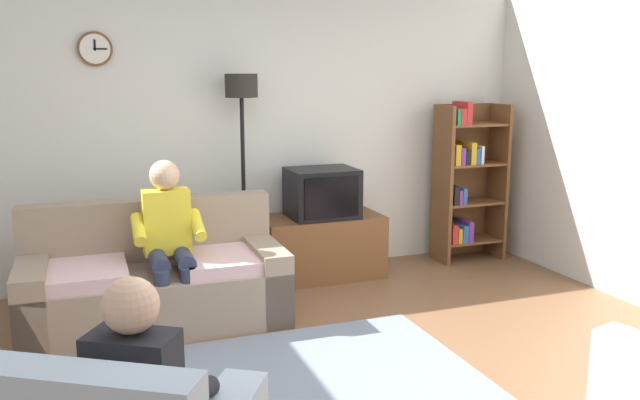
# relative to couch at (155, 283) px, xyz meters

# --- Properties ---
(back_wall_assembly) EXTENTS (6.20, 0.17, 2.70)m
(back_wall_assembly) POSITION_rel_couch_xyz_m (0.90, 1.04, 1.04)
(back_wall_assembly) COLOR silver
(back_wall_assembly) RESTS_ON ground_plane
(couch) EXTENTS (1.91, 0.90, 0.90)m
(couch) POSITION_rel_couch_xyz_m (0.00, 0.00, 0.00)
(couch) COLOR gray
(couch) RESTS_ON ground_plane
(tv_stand) EXTENTS (1.10, 0.56, 0.57)m
(tv_stand) POSITION_rel_couch_xyz_m (1.57, 0.63, -0.03)
(tv_stand) COLOR brown
(tv_stand) RESTS_ON ground_plane
(tv) EXTENTS (0.60, 0.49, 0.44)m
(tv) POSITION_rel_couch_xyz_m (1.57, 0.61, 0.48)
(tv) COLOR black
(tv) RESTS_ON tv_stand
(bookshelf) EXTENTS (0.68, 0.36, 1.58)m
(bookshelf) POSITION_rel_couch_xyz_m (3.12, 0.70, 0.49)
(bookshelf) COLOR brown
(bookshelf) RESTS_ON ground_plane
(floor_lamp) EXTENTS (0.28, 0.28, 1.85)m
(floor_lamp) POSITION_rel_couch_xyz_m (0.88, 0.73, 1.14)
(floor_lamp) COLOR black
(floor_lamp) RESTS_ON ground_plane
(area_rug) EXTENTS (2.20, 1.70, 0.01)m
(area_rug) POSITION_rel_couch_xyz_m (0.71, -1.37, -0.31)
(area_rug) COLOR slate
(area_rug) RESTS_ON ground_plane
(person_on_couch) EXTENTS (0.51, 0.54, 1.24)m
(person_on_couch) POSITION_rel_couch_xyz_m (0.10, -0.11, 0.39)
(person_on_couch) COLOR yellow
(person_on_couch) RESTS_ON ground_plane
(person_in_left_armchair) EXTENTS (0.61, 0.64, 1.12)m
(person_in_left_armchair) POSITION_rel_couch_xyz_m (-0.29, -2.32, 0.29)
(person_in_left_armchair) COLOR black
(person_in_left_armchair) RESTS_ON ground_plane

